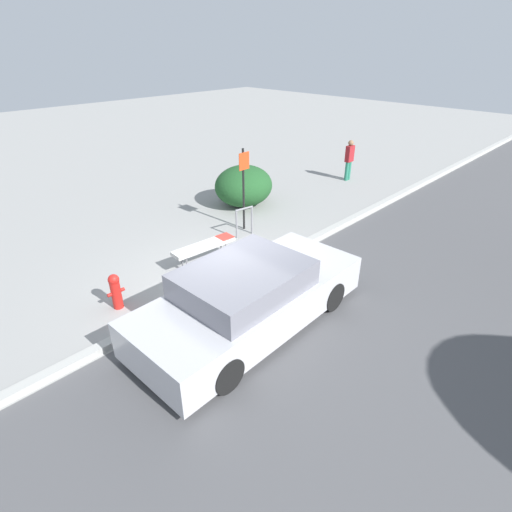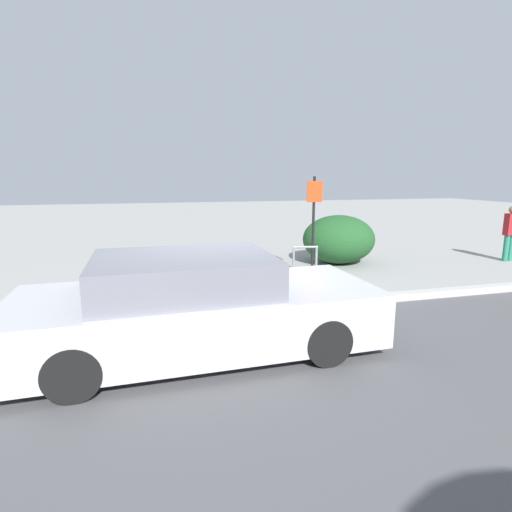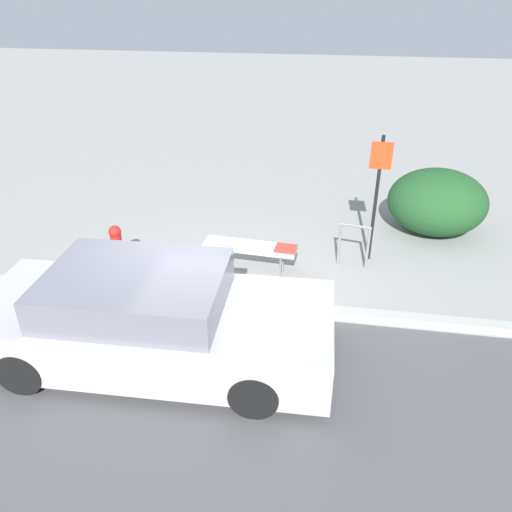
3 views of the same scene
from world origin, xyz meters
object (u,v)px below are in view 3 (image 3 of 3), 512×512
Objects in this scene: bench at (250,247)px; parked_car_near at (151,319)px; bike_rack at (354,241)px; sign_post at (377,188)px; fire_hydrant at (117,244)px.

bench is 0.35× the size of parked_car_near.
bike_rack is at bearing 45.88° from parked_car_near.
bike_rack is at bearing -133.70° from sign_post.
sign_post is 0.49× the size of parked_car_near.
sign_post is 4.47m from parked_car_near.
fire_hydrant is (-4.15, -0.60, -0.09)m from bike_rack.
fire_hydrant is (-4.46, -0.93, -0.98)m from sign_post.
sign_post reaches higher than bike_rack.
fire_hydrant is at bearing -172.01° from bench.
bike_rack is 4.19m from fire_hydrant.
bench is at bearing -159.33° from sign_post.
sign_post is at bearing 11.77° from fire_hydrant.
sign_post is at bearing 46.30° from bike_rack.
bench is at bearing 68.14° from parked_car_near.
parked_car_near is at bearing -105.82° from bench.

